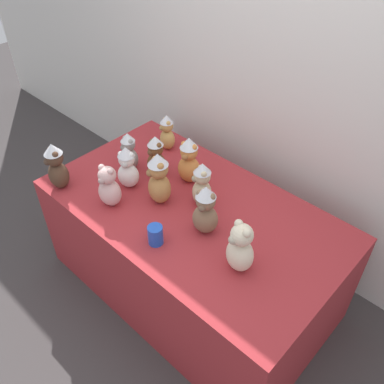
% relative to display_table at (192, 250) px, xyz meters
% --- Properties ---
extents(ground_plane, '(10.00, 10.00, 0.00)m').
position_rel_display_table_xyz_m(ground_plane, '(0.00, -0.25, -0.36)').
color(ground_plane, '#3D3838').
extents(wall_back, '(7.00, 0.08, 2.60)m').
position_rel_display_table_xyz_m(wall_back, '(0.00, 0.74, 0.94)').
color(wall_back, silver).
rests_on(wall_back, ground_plane).
extents(display_table, '(1.76, 0.99, 0.72)m').
position_rel_display_table_xyz_m(display_table, '(0.00, 0.00, 0.00)').
color(display_table, maroon).
rests_on(display_table, ground_plane).
extents(teddy_bear_sand, '(0.17, 0.16, 0.28)m').
position_rel_display_table_xyz_m(teddy_bear_sand, '(0.01, 0.07, 0.50)').
color(teddy_bear_sand, '#CCB78E').
rests_on(teddy_bear_sand, display_table).
extents(teddy_bear_ash, '(0.13, 0.11, 0.26)m').
position_rel_display_table_xyz_m(teddy_bear_ash, '(-0.54, 0.01, 0.49)').
color(teddy_bear_ash, gray).
rests_on(teddy_bear_ash, display_table).
extents(teddy_bear_blush, '(0.16, 0.14, 0.27)m').
position_rel_display_table_xyz_m(teddy_bear_blush, '(-0.36, -0.29, 0.48)').
color(teddy_bear_blush, beige).
rests_on(teddy_bear_blush, display_table).
extents(teddy_bear_mocha, '(0.17, 0.15, 0.31)m').
position_rel_display_table_xyz_m(teddy_bear_mocha, '(0.17, -0.08, 0.51)').
color(teddy_bear_mocha, '#7F6047').
rests_on(teddy_bear_mocha, display_table).
extents(teddy_bear_cream, '(0.18, 0.17, 0.29)m').
position_rel_display_table_xyz_m(teddy_bear_cream, '(0.46, -0.15, 0.49)').
color(teddy_bear_cream, beige).
rests_on(teddy_bear_cream, display_table).
extents(teddy_bear_ginger, '(0.16, 0.15, 0.31)m').
position_rel_display_table_xyz_m(teddy_bear_ginger, '(-0.18, 0.17, 0.51)').
color(teddy_bear_ginger, '#D17F3D').
rests_on(teddy_bear_ginger, display_table).
extents(teddy_bear_caramel, '(0.19, 0.17, 0.33)m').
position_rel_display_table_xyz_m(teddy_bear_caramel, '(-0.18, -0.08, 0.52)').
color(teddy_bear_caramel, '#B27A42').
rests_on(teddy_bear_caramel, display_table).
extents(teddy_bear_chestnut, '(0.13, 0.12, 0.28)m').
position_rel_display_table_xyz_m(teddy_bear_chestnut, '(-0.37, 0.08, 0.50)').
color(teddy_bear_chestnut, brown).
rests_on(teddy_bear_chestnut, display_table).
extents(teddy_bear_snow, '(0.17, 0.16, 0.28)m').
position_rel_display_table_xyz_m(teddy_bear_snow, '(-0.41, -0.11, 0.50)').
color(teddy_bear_snow, white).
rests_on(teddy_bear_snow, display_table).
extents(teddy_bear_honey, '(0.14, 0.13, 0.25)m').
position_rel_display_table_xyz_m(teddy_bear_honey, '(-0.53, 0.32, 0.48)').
color(teddy_bear_honey, tan).
rests_on(teddy_bear_honey, display_table).
extents(teddy_bear_cocoa, '(0.16, 0.14, 0.30)m').
position_rel_display_table_xyz_m(teddy_bear_cocoa, '(-0.71, -0.40, 0.51)').
color(teddy_bear_cocoa, '#4C3323').
rests_on(teddy_bear_cocoa, display_table).
extents(party_cup_blue, '(0.08, 0.08, 0.11)m').
position_rel_display_table_xyz_m(party_cup_blue, '(0.04, -0.32, 0.41)').
color(party_cup_blue, blue).
rests_on(party_cup_blue, display_table).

